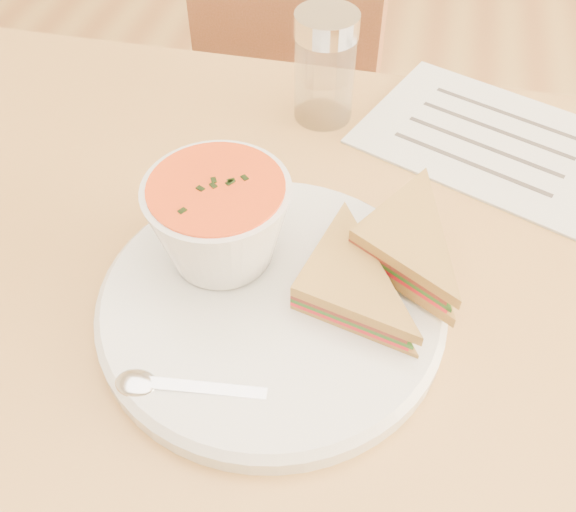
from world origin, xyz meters
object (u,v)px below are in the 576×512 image
(dining_table, at_px, (264,455))
(condiment_shaker, at_px, (325,68))
(chair_far, at_px, (249,188))
(plate, at_px, (271,304))
(soup_bowl, at_px, (220,225))

(dining_table, bearing_deg, condiment_shaker, 85.58)
(chair_far, bearing_deg, dining_table, 117.47)
(chair_far, relative_size, plate, 2.72)
(dining_table, height_order, chair_far, chair_far)
(soup_bowl, bearing_deg, dining_table, 0.03)
(chair_far, relative_size, soup_bowl, 6.56)
(chair_far, height_order, plate, chair_far)
(dining_table, xyz_separation_m, plate, (0.03, -0.04, 0.38))
(dining_table, xyz_separation_m, condiment_shaker, (0.02, 0.25, 0.44))
(plate, bearing_deg, soup_bowl, 145.75)
(plate, xyz_separation_m, condiment_shaker, (-0.01, 0.28, 0.05))
(dining_table, bearing_deg, chair_far, 106.88)
(soup_bowl, bearing_deg, condiment_shaker, 79.93)
(chair_far, bearing_deg, condiment_shaker, 135.88)
(dining_table, distance_m, chair_far, 0.51)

